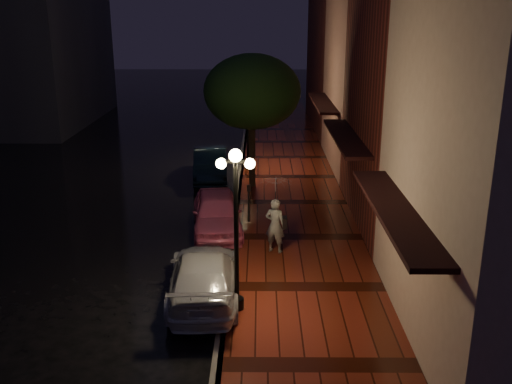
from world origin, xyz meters
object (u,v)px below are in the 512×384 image
(parking_meter, at_px, (249,200))
(streetlamp_far, at_px, (248,119))
(pink_car, at_px, (217,213))
(silver_car, at_px, (204,276))
(woman_with_umbrella, at_px, (275,203))
(street_tree, at_px, (252,94))
(navy_car, at_px, (210,164))
(streetlamp_near, at_px, (236,221))

(parking_meter, bearing_deg, streetlamp_far, 87.01)
(pink_car, height_order, parking_meter, parking_meter)
(streetlamp_far, xyz_separation_m, silver_car, (-0.95, -13.17, -1.93))
(pink_car, distance_m, woman_with_umbrella, 3.14)
(street_tree, bearing_deg, pink_car, -103.23)
(parking_meter, bearing_deg, street_tree, 84.65)
(navy_car, xyz_separation_m, woman_with_umbrella, (2.85, -8.85, 1.10))
(streetlamp_near, relative_size, street_tree, 0.74)
(streetlamp_near, xyz_separation_m, pink_car, (-0.95, 5.85, -1.88))
(pink_car, xyz_separation_m, navy_car, (-0.81, 6.74, -0.01))
(navy_car, height_order, silver_car, navy_car)
(silver_car, xyz_separation_m, parking_meter, (1.13, 5.63, 0.34))
(streetlamp_near, bearing_deg, streetlamp_far, 90.00)
(streetlamp_far, height_order, navy_car, streetlamp_far)
(pink_car, bearing_deg, woman_with_umbrella, -52.44)
(streetlamp_far, distance_m, woman_with_umbrella, 10.35)
(streetlamp_near, xyz_separation_m, streetlamp_far, (0.00, 14.00, 0.00))
(street_tree, relative_size, woman_with_umbrella, 2.30)
(pink_car, height_order, woman_with_umbrella, woman_with_umbrella)
(streetlamp_near, relative_size, navy_car, 0.99)
(streetlamp_far, height_order, street_tree, street_tree)
(navy_car, bearing_deg, woman_with_umbrella, -76.92)
(navy_car, bearing_deg, silver_car, -90.83)
(streetlamp_near, relative_size, parking_meter, 3.01)
(streetlamp_near, distance_m, streetlamp_far, 14.00)
(street_tree, height_order, silver_car, street_tree)
(street_tree, bearing_deg, streetlamp_near, -91.35)
(streetlamp_near, bearing_deg, parking_meter, 88.40)
(streetlamp_near, relative_size, pink_car, 1.02)
(pink_car, distance_m, navy_car, 6.78)
(streetlamp_far, xyz_separation_m, pink_car, (-0.95, -8.15, -1.88))
(navy_car, relative_size, silver_car, 0.93)
(navy_car, height_order, woman_with_umbrella, woman_with_umbrella)
(street_tree, relative_size, pink_car, 1.37)
(pink_car, distance_m, silver_car, 5.02)
(streetlamp_near, distance_m, silver_car, 2.30)
(streetlamp_far, bearing_deg, street_tree, -85.09)
(parking_meter, bearing_deg, pink_car, -155.94)
(navy_car, bearing_deg, pink_car, -87.91)
(woman_with_umbrella, bearing_deg, pink_car, -23.84)
(streetlamp_near, height_order, parking_meter, streetlamp_near)
(pink_car, xyz_separation_m, parking_meter, (1.13, 0.61, 0.29))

